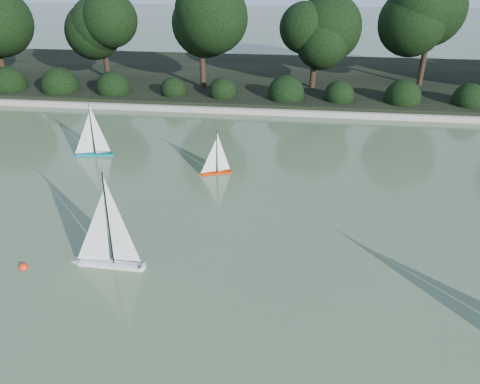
% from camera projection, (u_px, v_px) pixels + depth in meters
% --- Properties ---
extents(ground, '(80.00, 80.00, 0.00)m').
position_uv_depth(ground, '(261.00, 292.00, 7.60)').
color(ground, '#394A2C').
rests_on(ground, ground).
extents(pond_coping, '(40.00, 0.35, 0.18)m').
position_uv_depth(pond_coping, '(282.00, 112.00, 15.45)').
color(pond_coping, gray).
rests_on(pond_coping, ground).
extents(far_bank, '(40.00, 8.00, 0.30)m').
position_uv_depth(far_bank, '(286.00, 79.00, 18.93)').
color(far_bank, black).
rests_on(far_bank, ground).
extents(tree_line, '(26.31, 3.93, 4.39)m').
position_uv_depth(tree_line, '(323.00, 21.00, 16.26)').
color(tree_line, black).
rests_on(tree_line, ground).
extents(shrub_hedge, '(29.10, 1.10, 1.10)m').
position_uv_depth(shrub_hedge, '(284.00, 94.00, 16.07)').
color(shrub_hedge, black).
rests_on(shrub_hedge, ground).
extents(sailboat_white_a, '(1.40, 0.26, 1.91)m').
position_uv_depth(sailboat_white_a, '(103.00, 251.00, 8.10)').
color(sailboat_white_a, silver).
rests_on(sailboat_white_a, ground).
extents(sailboat_orange, '(0.85, 0.41, 1.19)m').
position_uv_depth(sailboat_orange, '(213.00, 167.00, 11.41)').
color(sailboat_orange, red).
rests_on(sailboat_orange, ground).
extents(sailboat_teal, '(1.13, 0.34, 1.54)m').
position_uv_depth(sailboat_teal, '(90.00, 147.00, 12.39)').
color(sailboat_teal, '#087684').
rests_on(sailboat_teal, ground).
extents(race_buoy, '(0.16, 0.16, 0.16)m').
position_uv_depth(race_buoy, '(24.00, 268.00, 8.16)').
color(race_buoy, red).
rests_on(race_buoy, ground).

